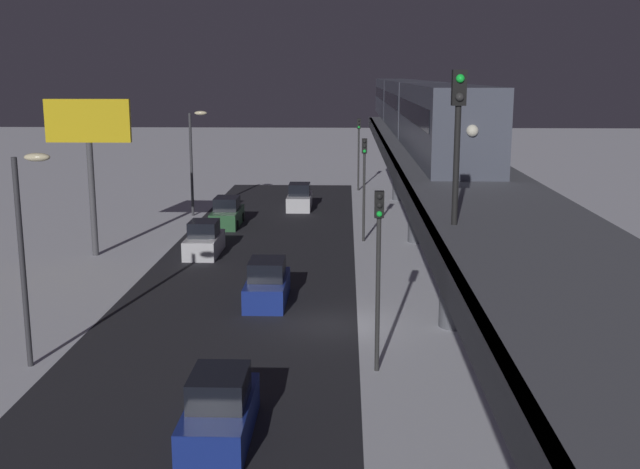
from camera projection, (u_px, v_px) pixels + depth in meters
The scene contains 16 objects.
ground_plane at pixel (330, 325), 32.22m from camera, with size 240.00×240.00×0.00m, color white.
avenue_asphalt at pixel (226, 323), 32.36m from camera, with size 11.00×82.27×0.01m, color #28282D.
elevated_railway at pixel (458, 194), 30.92m from camera, with size 5.00×82.27×6.37m.
subway_train at pixel (410, 104), 55.13m from camera, with size 2.94×55.47×3.40m.
rail_signal at pixel (458, 120), 19.77m from camera, with size 0.36×0.41×4.00m.
sedan_green at pixel (227, 214), 53.18m from camera, with size 1.91×4.72×1.97m.
sedan_blue at pixel (220, 411), 22.09m from camera, with size 1.80×4.41×1.97m.
sedan_blue_2 at pixel (267, 285), 35.34m from camera, with size 1.80×4.41×1.97m.
sedan_white at pixel (300, 199), 59.75m from camera, with size 1.80×4.35×1.97m.
sedan_white_2 at pixel (204, 241), 44.61m from camera, with size 1.80×4.15×1.97m.
traffic_light_near at pixel (378, 255), 26.37m from camera, with size 0.32×0.44×6.40m.
traffic_light_mid at pixel (364, 175), 47.41m from camera, with size 0.32×0.44×6.40m.
traffic_light_far at pixel (359, 144), 68.44m from camera, with size 0.32×0.44×6.40m.
commercial_billboard at pixel (89, 136), 43.17m from camera, with size 4.80×0.36×8.90m.
street_lamp_near at pixel (27, 235), 26.69m from camera, with size 1.35×0.44×7.65m.
street_lamp_far at pixel (194, 150), 56.04m from camera, with size 1.35×0.44×7.65m.
Camera 1 is at (-0.60, 30.77, 10.27)m, focal length 43.35 mm.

